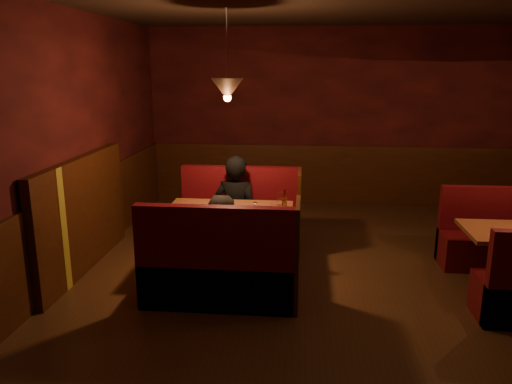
# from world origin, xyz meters

# --- Properties ---
(room) EXTENTS (6.02, 7.02, 2.92)m
(room) POSITION_xyz_m (-0.28, 0.04, 1.05)
(room) COLOR #4C3019
(room) RESTS_ON ground
(main_table) EXTENTS (1.39, 0.85, 0.97)m
(main_table) POSITION_xyz_m (-1.24, 0.44, 0.57)
(main_table) COLOR brown
(main_table) RESTS_ON ground
(main_bench_far) EXTENTS (1.53, 0.55, 1.04)m
(main_bench_far) POSITION_xyz_m (-1.22, 1.23, 0.33)
(main_bench_far) COLOR #410A07
(main_bench_far) RESTS_ON ground
(main_bench_near) EXTENTS (1.53, 0.55, 1.04)m
(main_bench_near) POSITION_xyz_m (-1.22, -0.35, 0.33)
(main_bench_near) COLOR #410A07
(main_bench_near) RESTS_ON ground
(second_bench_far) EXTENTS (1.29, 0.48, 0.92)m
(second_bench_far) POSITION_xyz_m (1.83, 0.95, 0.29)
(second_bench_far) COLOR #410A07
(second_bench_far) RESTS_ON ground
(diner_a) EXTENTS (0.63, 0.47, 1.58)m
(diner_a) POSITION_xyz_m (-1.27, 1.13, 0.79)
(diner_a) COLOR black
(diner_a) RESTS_ON ground
(diner_b) EXTENTS (0.79, 0.68, 1.39)m
(diner_b) POSITION_xyz_m (-1.20, -0.12, 0.70)
(diner_b) COLOR #33302A
(diner_b) RESTS_ON ground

